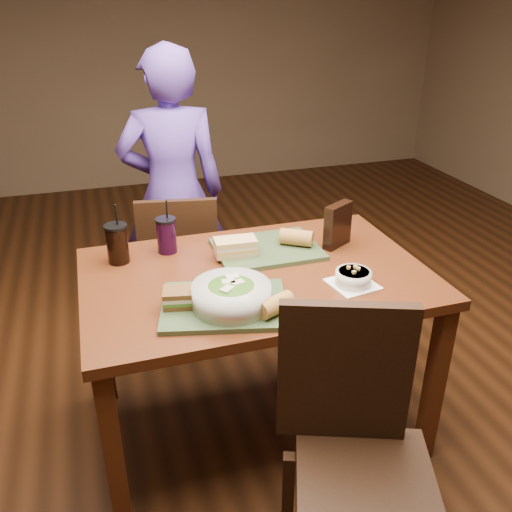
# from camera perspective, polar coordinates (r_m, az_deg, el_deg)

# --- Properties ---
(ground) EXTENTS (6.00, 6.00, 0.00)m
(ground) POSITION_cam_1_polar(r_m,az_deg,el_deg) (2.50, 0.00, -17.12)
(ground) COLOR #381C0B
(ground) RESTS_ON ground
(dining_table) EXTENTS (1.30, 0.85, 0.75)m
(dining_table) POSITION_cam_1_polar(r_m,az_deg,el_deg) (2.11, 0.00, -3.92)
(dining_table) COLOR #542610
(dining_table) RESTS_ON ground
(chair_near) EXTENTS (0.52, 0.53, 0.93)m
(chair_near) POSITION_cam_1_polar(r_m,az_deg,el_deg) (1.73, 10.35, -18.40)
(chair_near) COLOR black
(chair_near) RESTS_ON ground
(chair_far) EXTENTS (0.43, 0.43, 0.86)m
(chair_far) POSITION_cam_1_polar(r_m,az_deg,el_deg) (2.73, -8.32, -1.12)
(chair_far) COLOR black
(chair_far) RESTS_ON ground
(diner) EXTENTS (0.59, 0.42, 1.51)m
(diner) POSITION_cam_1_polar(r_m,az_deg,el_deg) (2.91, -8.72, 6.48)
(diner) COLOR #593AA0
(diner) RESTS_ON ground
(tray_near) EXTENTS (0.48, 0.41, 0.02)m
(tray_near) POSITION_cam_1_polar(r_m,az_deg,el_deg) (1.84, -3.34, -5.20)
(tray_near) COLOR #36492A
(tray_near) RESTS_ON dining_table
(tray_far) EXTENTS (0.42, 0.32, 0.02)m
(tray_far) POSITION_cam_1_polar(r_m,az_deg,el_deg) (2.23, 1.16, 0.73)
(tray_far) COLOR #36492A
(tray_far) RESTS_ON dining_table
(salad_bowl) EXTENTS (0.26, 0.26, 0.09)m
(salad_bowl) POSITION_cam_1_polar(r_m,az_deg,el_deg) (1.80, -2.61, -4.02)
(salad_bowl) COLOR silver
(salad_bowl) RESTS_ON tray_near
(soup_bowl) EXTENTS (0.18, 0.18, 0.06)m
(soup_bowl) POSITION_cam_1_polar(r_m,az_deg,el_deg) (2.00, 10.20, -2.23)
(soup_bowl) COLOR white
(soup_bowl) RESTS_ON dining_table
(sandwich_near) EXTENTS (0.14, 0.11, 0.06)m
(sandwich_near) POSITION_cam_1_polar(r_m,az_deg,el_deg) (1.82, -7.77, -4.32)
(sandwich_near) COLOR #593819
(sandwich_near) RESTS_ON tray_near
(sandwich_far) EXTENTS (0.17, 0.10, 0.07)m
(sandwich_far) POSITION_cam_1_polar(r_m,az_deg,el_deg) (2.16, -2.18, 1.00)
(sandwich_far) COLOR tan
(sandwich_far) RESTS_ON tray_far
(baguette_near) EXTENTS (0.14, 0.11, 0.06)m
(baguette_near) POSITION_cam_1_polar(r_m,az_deg,el_deg) (1.76, 2.07, -5.18)
(baguette_near) COLOR #AD7533
(baguette_near) RESTS_ON tray_near
(baguette_far) EXTENTS (0.15, 0.13, 0.07)m
(baguette_far) POSITION_cam_1_polar(r_m,az_deg,el_deg) (2.24, 4.28, 1.96)
(baguette_far) COLOR #AD7533
(baguette_far) RESTS_ON tray_far
(cup_cola) EXTENTS (0.09, 0.09, 0.24)m
(cup_cola) POSITION_cam_1_polar(r_m,az_deg,el_deg) (2.18, -14.39, 1.29)
(cup_cola) COLOR black
(cup_cola) RESTS_ON dining_table
(cup_berry) EXTENTS (0.08, 0.08, 0.23)m
(cup_berry) POSITION_cam_1_polar(r_m,az_deg,el_deg) (2.23, -9.40, 2.18)
(cup_berry) COLOR black
(cup_berry) RESTS_ON dining_table
(chip_bag) EXTENTS (0.14, 0.11, 0.19)m
(chip_bag) POSITION_cam_1_polar(r_m,az_deg,el_deg) (2.27, 8.60, 3.23)
(chip_bag) COLOR black
(chip_bag) RESTS_ON dining_table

